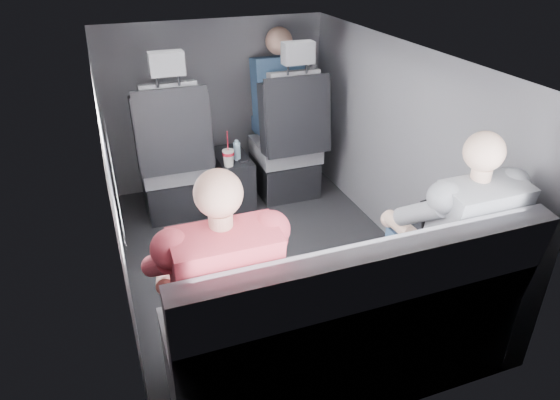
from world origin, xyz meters
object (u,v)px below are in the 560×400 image
object	(u,v)px
center_console	(233,179)
laptop_black	(435,221)
front_seat_right	(288,150)
passenger_front_right	(279,96)
rear_bench	(345,331)
water_bottle	(237,151)
soda_cup	(228,157)
passenger_rear_right	(449,239)
laptop_white	(216,258)
front_seat_left	(174,166)
passenger_rear_left	(219,291)

from	to	relation	value
center_console	laptop_black	distance (m)	1.85
front_seat_right	passenger_front_right	xyz separation A→B (m)	(0.02, 0.26, 0.36)
rear_bench	water_bottle	distance (m)	1.86
soda_cup	passenger_rear_right	size ratio (longest dim) A/B	0.22
soda_cup	front_seat_right	bearing A→B (deg)	14.67
rear_bench	passenger_front_right	world-z (taller)	passenger_front_right
passenger_rear_right	passenger_front_right	distance (m)	2.07
water_bottle	laptop_white	distance (m)	1.63
front_seat_right	passenger_front_right	world-z (taller)	passenger_front_right
front_seat_right	passenger_front_right	bearing A→B (deg)	85.51
center_console	soda_cup	world-z (taller)	soda_cup
front_seat_left	front_seat_right	bearing A→B (deg)	0.00
passenger_rear_left	passenger_rear_right	bearing A→B (deg)	0.01
center_console	rear_bench	size ratio (longest dim) A/B	0.30
laptop_white	center_console	bearing A→B (deg)	72.55
center_console	rear_bench	world-z (taller)	rear_bench
front_seat_left	passenger_rear_left	distance (m)	1.82
front_seat_left	soda_cup	xyz separation A→B (m)	(0.38, -0.14, 0.07)
center_console	passenger_rear_left	world-z (taller)	passenger_rear_left
front_seat_left	laptop_white	distance (m)	1.60
front_seat_left	water_bottle	xyz separation A→B (m)	(0.47, -0.05, 0.07)
laptop_white	passenger_rear_left	xyz separation A→B (m)	(-0.04, -0.22, -0.00)
front_seat_right	laptop_white	distance (m)	1.87
front_seat_right	water_bottle	xyz separation A→B (m)	(-0.43, -0.05, 0.07)
water_bottle	laptop_white	bearing A→B (deg)	-109.04
front_seat_left	front_seat_right	distance (m)	0.90
water_bottle	laptop_black	bearing A→B (deg)	-69.77
water_bottle	front_seat_left	bearing A→B (deg)	174.16
front_seat_left	passenger_front_right	world-z (taller)	passenger_front_right
center_console	laptop_white	world-z (taller)	laptop_white
center_console	rear_bench	distance (m)	1.94
rear_bench	soda_cup	bearing A→B (deg)	92.27
front_seat_left	water_bottle	size ratio (longest dim) A/B	8.11
rear_bench	laptop_black	xyz separation A→B (m)	(0.61, 0.25, 0.33)
water_bottle	passenger_rear_right	size ratio (longest dim) A/B	0.13
laptop_white	passenger_rear_left	world-z (taller)	passenger_rear_left
center_console	water_bottle	bearing A→B (deg)	-77.57
center_console	rear_bench	xyz separation A→B (m)	(-0.00, -1.94, 0.11)
rear_bench	center_console	bearing A→B (deg)	90.00
soda_cup	center_console	bearing A→B (deg)	68.29
rear_bench	passenger_rear_right	bearing A→B (deg)	9.22
passenger_rear_right	passenger_front_right	world-z (taller)	passenger_front_right
rear_bench	passenger_rear_left	distance (m)	0.64
soda_cup	water_bottle	xyz separation A→B (m)	(0.09, 0.09, 0.00)
soda_cup	laptop_white	distance (m)	1.52
laptop_white	soda_cup	bearing A→B (deg)	73.08
front_seat_left	passenger_front_right	xyz separation A→B (m)	(0.92, 0.26, 0.36)
rear_bench	water_bottle	xyz separation A→B (m)	(0.02, 1.85, 0.16)
center_console	passenger_rear_right	world-z (taller)	passenger_rear_right
center_console	laptop_black	bearing A→B (deg)	-70.16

